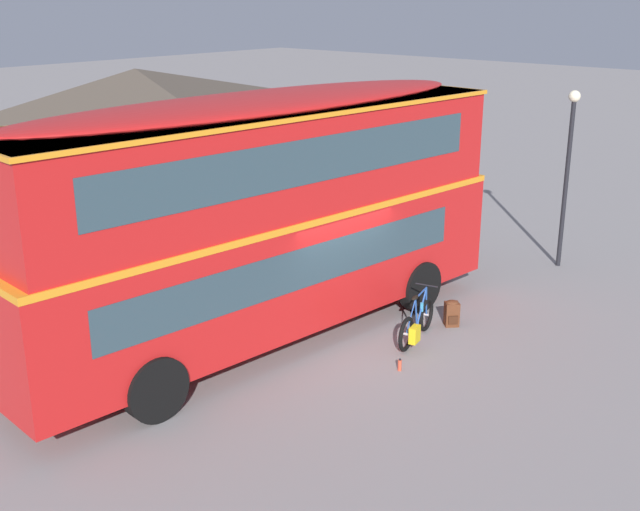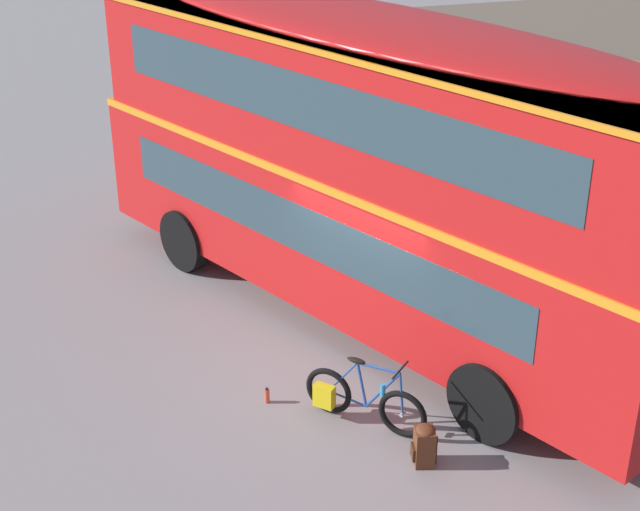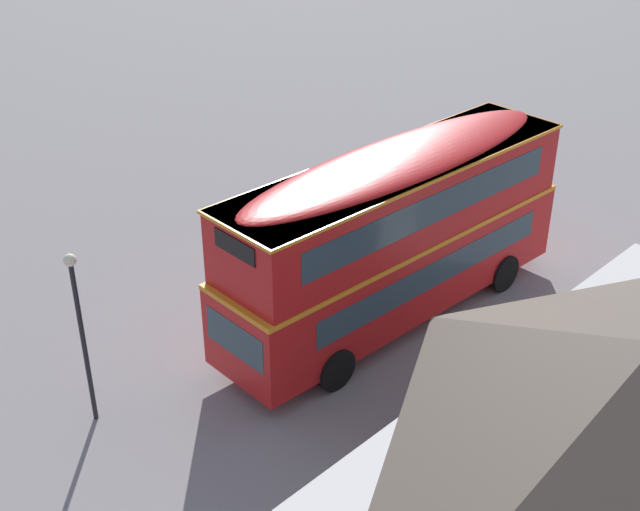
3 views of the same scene
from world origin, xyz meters
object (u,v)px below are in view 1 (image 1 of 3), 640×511
Objects in this scene: backpack_on_ground at (452,313)px; street_lamp at (568,159)px; touring_bicycle at (416,324)px; water_bottle_red_squeeze at (400,365)px; double_decker_bus at (264,209)px.

backpack_on_ground is 5.55m from street_lamp.
street_lamp reaches higher than touring_bicycle.
backpack_on_ground is 2.38× the size of water_bottle_red_squeeze.
double_decker_bus reaches higher than water_bottle_red_squeeze.
backpack_on_ground is at bearing 10.30° from water_bottle_red_squeeze.
touring_bicycle is 6.55m from street_lamp.
water_bottle_red_squeeze is (-2.36, -0.43, -0.18)m from backpack_on_ground.
street_lamp is (7.96, -2.30, 0.05)m from double_decker_bus.
street_lamp is (6.12, -0.00, 2.33)m from touring_bicycle.
water_bottle_red_squeeze is at bearing -77.90° from double_decker_bus.
backpack_on_ground is at bearing -179.07° from street_lamp.
double_decker_bus is 8.29m from street_lamp.
backpack_on_ground reaches higher than water_bottle_red_squeeze.
touring_bicycle is 1.14m from backpack_on_ground.
touring_bicycle is at bearing 175.74° from backpack_on_ground.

